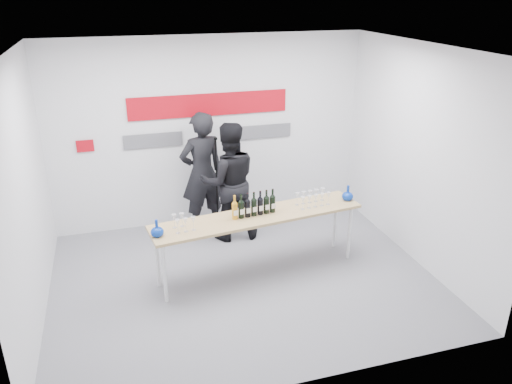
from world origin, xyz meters
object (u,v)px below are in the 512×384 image
tasting_table (258,219)px  presenter_left (202,173)px  mic_stand (217,205)px  presenter_right (229,182)px

tasting_table → presenter_left: (-0.47, 1.48, 0.17)m
tasting_table → mic_stand: (-0.28, 1.29, -0.31)m
tasting_table → presenter_right: (-0.12, 1.13, 0.12)m
presenter_right → mic_stand: size_ratio=1.15×
presenter_left → presenter_right: bearing=121.6°
presenter_left → presenter_right: size_ratio=1.05×
tasting_table → mic_stand: size_ratio=1.83×
presenter_left → presenter_right: presenter_left is taller
tasting_table → presenter_left: presenter_left is taller
presenter_right → presenter_left: bearing=-43.6°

